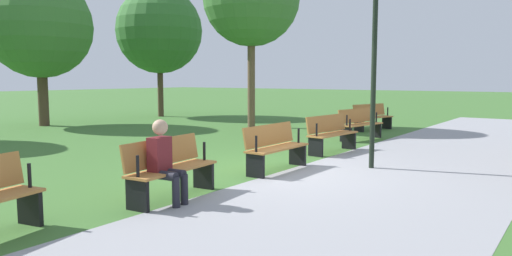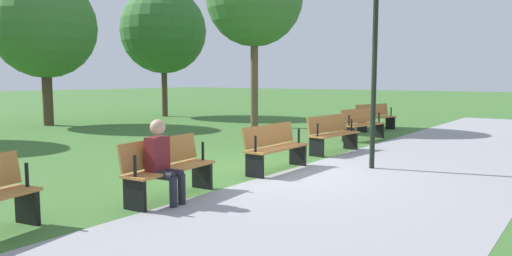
{
  "view_description": "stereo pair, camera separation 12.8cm",
  "coord_description": "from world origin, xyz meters",
  "px_view_note": "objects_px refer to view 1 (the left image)",
  "views": [
    {
      "loc": [
        7.53,
        4.8,
        1.78
      ],
      "look_at": [
        0.0,
        -0.51,
        0.8
      ],
      "focal_mm": 33.07,
      "sensor_mm": 36.0,
      "label": 1
    },
    {
      "loc": [
        7.45,
        4.91,
        1.78
      ],
      "look_at": [
        0.0,
        -0.51,
        0.8
      ],
      "focal_mm": 33.07,
      "sensor_mm": 36.0,
      "label": 2
    }
  ],
  "objects_px": {
    "bench_1": "(359,124)",
    "person_seated": "(165,159)",
    "bench_4": "(170,167)",
    "bench_3": "(275,147)",
    "bench_2": "(331,133)",
    "tree_0": "(40,27)",
    "bench_0": "(372,117)",
    "tree_3": "(159,31)",
    "lamp_post": "(375,36)"
  },
  "relations": [
    {
      "from": "bench_4",
      "to": "bench_2",
      "type": "bearing_deg",
      "value": 174.44
    },
    {
      "from": "tree_0",
      "to": "bench_4",
      "type": "bearing_deg",
      "value": 67.09
    },
    {
      "from": "bench_1",
      "to": "bench_4",
      "type": "height_order",
      "value": "same"
    },
    {
      "from": "bench_4",
      "to": "person_seated",
      "type": "bearing_deg",
      "value": 27.72
    },
    {
      "from": "lamp_post",
      "to": "bench_3",
      "type": "bearing_deg",
      "value": -46.96
    },
    {
      "from": "bench_0",
      "to": "lamp_post",
      "type": "distance_m",
      "value": 7.36
    },
    {
      "from": "bench_3",
      "to": "bench_4",
      "type": "relative_size",
      "value": 0.98
    },
    {
      "from": "bench_2",
      "to": "person_seated",
      "type": "distance_m",
      "value": 5.59
    },
    {
      "from": "bench_0",
      "to": "tree_3",
      "type": "xyz_separation_m",
      "value": [
        0.07,
        -10.25,
        3.48
      ]
    },
    {
      "from": "tree_0",
      "to": "bench_0",
      "type": "bearing_deg",
      "value": 117.95
    },
    {
      "from": "bench_2",
      "to": "bench_3",
      "type": "height_order",
      "value": "same"
    },
    {
      "from": "bench_3",
      "to": "person_seated",
      "type": "bearing_deg",
      "value": 0.74
    },
    {
      "from": "bench_4",
      "to": "tree_3",
      "type": "bearing_deg",
      "value": -138.48
    },
    {
      "from": "bench_1",
      "to": "tree_3",
      "type": "distance_m",
      "value": 11.7
    },
    {
      "from": "tree_3",
      "to": "tree_0",
      "type": "bearing_deg",
      "value": -3.81
    },
    {
      "from": "bench_3",
      "to": "lamp_post",
      "type": "bearing_deg",
      "value": 133.04
    },
    {
      "from": "bench_1",
      "to": "person_seated",
      "type": "height_order",
      "value": "person_seated"
    },
    {
      "from": "bench_1",
      "to": "lamp_post",
      "type": "xyz_separation_m",
      "value": [
        3.97,
        1.94,
        2.12
      ]
    },
    {
      "from": "tree_3",
      "to": "lamp_post",
      "type": "relative_size",
      "value": 1.61
    },
    {
      "from": "bench_2",
      "to": "person_seated",
      "type": "height_order",
      "value": "person_seated"
    },
    {
      "from": "bench_0",
      "to": "bench_1",
      "type": "bearing_deg",
      "value": 30.49
    },
    {
      "from": "tree_3",
      "to": "bench_4",
      "type": "bearing_deg",
      "value": 47.07
    },
    {
      "from": "person_seated",
      "to": "tree_3",
      "type": "xyz_separation_m",
      "value": [
        -10.74,
        -11.44,
        3.31
      ]
    },
    {
      "from": "person_seated",
      "to": "bench_1",
      "type": "bearing_deg",
      "value": 178.28
    },
    {
      "from": "tree_3",
      "to": "bench_0",
      "type": "bearing_deg",
      "value": 90.41
    },
    {
      "from": "bench_0",
      "to": "bench_4",
      "type": "height_order",
      "value": "same"
    },
    {
      "from": "bench_1",
      "to": "person_seated",
      "type": "xyz_separation_m",
      "value": [
        8.22,
        0.55,
        0.17
      ]
    },
    {
      "from": "bench_0",
      "to": "person_seated",
      "type": "xyz_separation_m",
      "value": [
        10.81,
        1.19,
        0.17
      ]
    },
    {
      "from": "tree_0",
      "to": "tree_3",
      "type": "relative_size",
      "value": 0.94
    },
    {
      "from": "tree_3",
      "to": "bench_2",
      "type": "bearing_deg",
      "value": 65.42
    },
    {
      "from": "bench_1",
      "to": "bench_4",
      "type": "relative_size",
      "value": 1.01
    },
    {
      "from": "person_seated",
      "to": "tree_0",
      "type": "xyz_separation_m",
      "value": [
        -5.17,
        -11.81,
        3.02
      ]
    },
    {
      "from": "bench_2",
      "to": "lamp_post",
      "type": "bearing_deg",
      "value": 54.84
    },
    {
      "from": "bench_3",
      "to": "person_seated",
      "type": "xyz_separation_m",
      "value": [
        2.92,
        0.04,
        0.17
      ]
    },
    {
      "from": "bench_2",
      "to": "tree_0",
      "type": "distance_m",
      "value": 12.08
    },
    {
      "from": "person_seated",
      "to": "tree_0",
      "type": "bearing_deg",
      "value": -119.22
    },
    {
      "from": "bench_2",
      "to": "tree_3",
      "type": "relative_size",
      "value": 0.28
    },
    {
      "from": "bench_1",
      "to": "tree_0",
      "type": "height_order",
      "value": "tree_0"
    },
    {
      "from": "bench_1",
      "to": "tree_3",
      "type": "bearing_deg",
      "value": -91.9
    },
    {
      "from": "bench_3",
      "to": "bench_4",
      "type": "height_order",
      "value": "same"
    },
    {
      "from": "bench_1",
      "to": "bench_2",
      "type": "height_order",
      "value": "same"
    },
    {
      "from": "bench_4",
      "to": "tree_0",
      "type": "bearing_deg",
      "value": -118.47
    },
    {
      "from": "bench_3",
      "to": "lamp_post",
      "type": "height_order",
      "value": "lamp_post"
    },
    {
      "from": "bench_4",
      "to": "person_seated",
      "type": "relative_size",
      "value": 1.38
    },
    {
      "from": "bench_0",
      "to": "bench_2",
      "type": "bearing_deg",
      "value": 27.73
    },
    {
      "from": "bench_0",
      "to": "bench_2",
      "type": "xyz_separation_m",
      "value": [
        5.23,
        1.02,
        0.0
      ]
    },
    {
      "from": "tree_0",
      "to": "bench_2",
      "type": "bearing_deg",
      "value": 92.0
    },
    {
      "from": "bench_4",
      "to": "person_seated",
      "type": "height_order",
      "value": "person_seated"
    },
    {
      "from": "bench_2",
      "to": "tree_0",
      "type": "height_order",
      "value": "tree_0"
    },
    {
      "from": "bench_4",
      "to": "tree_3",
      "type": "height_order",
      "value": "tree_3"
    }
  ]
}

